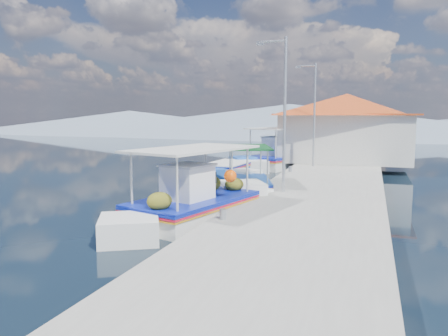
% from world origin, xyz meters
% --- Properties ---
extents(ground, '(160.00, 160.00, 0.00)m').
position_xyz_m(ground, '(0.00, 0.00, 0.00)').
color(ground, black).
rests_on(ground, ground).
extents(quay, '(5.00, 44.00, 0.50)m').
position_xyz_m(quay, '(5.90, 6.00, 0.25)').
color(quay, '#9F9D94').
rests_on(quay, ground).
extents(bollards, '(0.20, 17.20, 0.30)m').
position_xyz_m(bollards, '(3.80, 5.25, 0.65)').
color(bollards, '#A5A8AD').
rests_on(bollards, quay).
extents(main_caique, '(3.83, 7.99, 2.73)m').
position_xyz_m(main_caique, '(2.24, -1.48, 0.53)').
color(main_caique, white).
rests_on(main_caique, ground).
extents(caique_green_canopy, '(3.27, 5.99, 2.38)m').
position_xyz_m(caique_green_canopy, '(2.66, 3.78, 0.35)').
color(caique_green_canopy, white).
rests_on(caique_green_canopy, ground).
extents(caique_blue_hull, '(2.27, 6.69, 1.19)m').
position_xyz_m(caique_blue_hull, '(0.02, 8.89, 0.32)').
color(caique_blue_hull, '#1C4FAB').
rests_on(caique_blue_hull, ground).
extents(caique_far, '(4.30, 7.98, 2.96)m').
position_xyz_m(caique_far, '(1.96, 13.64, 0.55)').
color(caique_far, white).
rests_on(caique_far, ground).
extents(harbor_building, '(10.49, 10.49, 4.40)m').
position_xyz_m(harbor_building, '(6.20, 15.00, 2.78)').
color(harbor_building, white).
rests_on(harbor_building, quay).
extents(lamp_post_near, '(1.21, 0.14, 6.00)m').
position_xyz_m(lamp_post_near, '(4.51, 2.00, 3.85)').
color(lamp_post_near, '#A5A8AD').
rests_on(lamp_post_near, quay).
extents(lamp_post_far, '(1.21, 0.14, 6.00)m').
position_xyz_m(lamp_post_far, '(4.51, 11.00, 3.85)').
color(lamp_post_far, '#A5A8AD').
rests_on(lamp_post_far, quay).
extents(mountain_ridge, '(171.40, 96.00, 5.50)m').
position_xyz_m(mountain_ridge, '(6.54, 56.00, 2.04)').
color(mountain_ridge, slate).
rests_on(mountain_ridge, ground).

